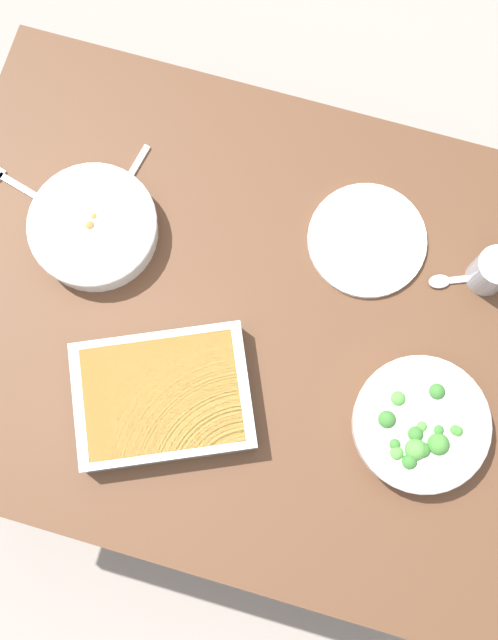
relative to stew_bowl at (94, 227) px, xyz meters
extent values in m
plane|color=#9E9389|center=(-0.32, 0.08, -0.77)|extent=(6.00, 6.00, 0.00)
cube|color=brown|center=(-0.32, 0.08, -0.05)|extent=(1.20, 0.90, 0.04)
cylinder|color=brown|center=(0.22, -0.31, -0.42)|extent=(0.06, 0.06, 0.70)
cylinder|color=brown|center=(-0.86, 0.47, -0.42)|extent=(0.06, 0.06, 0.70)
cylinder|color=white|center=(0.00, 0.00, 0.00)|extent=(0.23, 0.23, 0.05)
torus|color=white|center=(0.00, 0.00, 0.02)|extent=(0.24, 0.24, 0.01)
cylinder|color=olive|center=(0.00, 0.00, 0.00)|extent=(0.19, 0.19, 0.03)
sphere|color=olive|center=(0.00, 0.00, 0.02)|extent=(0.02, 0.02, 0.02)
sphere|color=olive|center=(0.00, 0.00, 0.01)|extent=(0.01, 0.01, 0.01)
sphere|color=olive|center=(-0.03, 0.01, 0.02)|extent=(0.01, 0.01, 0.01)
sphere|color=silver|center=(-0.03, 0.05, 0.02)|extent=(0.02, 0.02, 0.02)
sphere|color=olive|center=(0.00, -0.01, 0.02)|extent=(0.02, 0.02, 0.02)
cylinder|color=white|center=(-0.65, 0.18, -0.01)|extent=(0.23, 0.23, 0.05)
torus|color=white|center=(-0.65, 0.18, 0.01)|extent=(0.24, 0.24, 0.01)
cylinder|color=#8CB272|center=(-0.65, 0.18, 0.00)|extent=(0.19, 0.19, 0.02)
sphere|color=#569E42|center=(-0.65, 0.23, 0.02)|extent=(0.04, 0.04, 0.04)
sphere|color=#478C38|center=(-0.71, 0.18, 0.01)|extent=(0.02, 0.02, 0.02)
sphere|color=#569E42|center=(-0.62, 0.24, 0.01)|extent=(0.03, 0.03, 0.03)
sphere|color=#478C38|center=(-0.71, 0.18, 0.01)|extent=(0.02, 0.02, 0.02)
sphere|color=#3D7A33|center=(-0.64, 0.20, 0.01)|extent=(0.03, 0.03, 0.03)
sphere|color=#3D7A33|center=(-0.65, 0.25, 0.01)|extent=(0.03, 0.03, 0.03)
sphere|color=#569E42|center=(-0.60, 0.15, 0.01)|extent=(0.03, 0.03, 0.03)
sphere|color=#569E42|center=(-0.65, 0.19, 0.01)|extent=(0.02, 0.02, 0.02)
sphere|color=#3D7A33|center=(-0.68, 0.19, 0.01)|extent=(0.02, 0.02, 0.02)
sphere|color=#3D7A33|center=(-0.66, 0.12, 0.01)|extent=(0.03, 0.03, 0.03)
sphere|color=#3D7A33|center=(-0.66, 0.23, 0.01)|extent=(0.03, 0.03, 0.03)
sphere|color=#3D7A33|center=(-0.59, 0.19, 0.01)|extent=(0.03, 0.03, 0.03)
sphere|color=#478C38|center=(-0.69, 0.21, 0.02)|extent=(0.04, 0.04, 0.04)
sphere|color=#3D7A33|center=(-0.62, 0.23, 0.01)|extent=(0.02, 0.02, 0.02)
cube|color=silver|center=(-0.21, 0.26, 0.00)|extent=(0.36, 0.32, 0.06)
cube|color=gold|center=(-0.21, 0.26, 0.01)|extent=(0.32, 0.28, 0.04)
cylinder|color=#B2BCC6|center=(-0.71, -0.11, 0.01)|extent=(0.07, 0.07, 0.08)
cylinder|color=black|center=(-0.71, -0.11, 0.00)|extent=(0.06, 0.06, 0.05)
cylinder|color=white|center=(-0.48, -0.12, -0.03)|extent=(0.22, 0.22, 0.01)
cube|color=silver|center=(-0.02, -0.12, -0.03)|extent=(0.04, 0.14, 0.01)
ellipsoid|color=silver|center=(-0.01, -0.04, -0.03)|extent=(0.03, 0.04, 0.01)
cube|color=silver|center=(-0.65, 0.18, -0.03)|extent=(0.14, 0.05, 0.01)
ellipsoid|color=silver|center=(-0.57, 0.16, -0.03)|extent=(0.05, 0.03, 0.01)
cube|color=silver|center=(-0.71, -0.11, -0.03)|extent=(0.13, 0.06, 0.01)
ellipsoid|color=silver|center=(-0.63, -0.08, -0.03)|extent=(0.05, 0.04, 0.01)
cube|color=silver|center=(0.14, -0.04, -0.03)|extent=(0.14, 0.05, 0.01)
camera|label=1|loc=(-0.40, 0.37, 1.34)|focal=43.52mm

